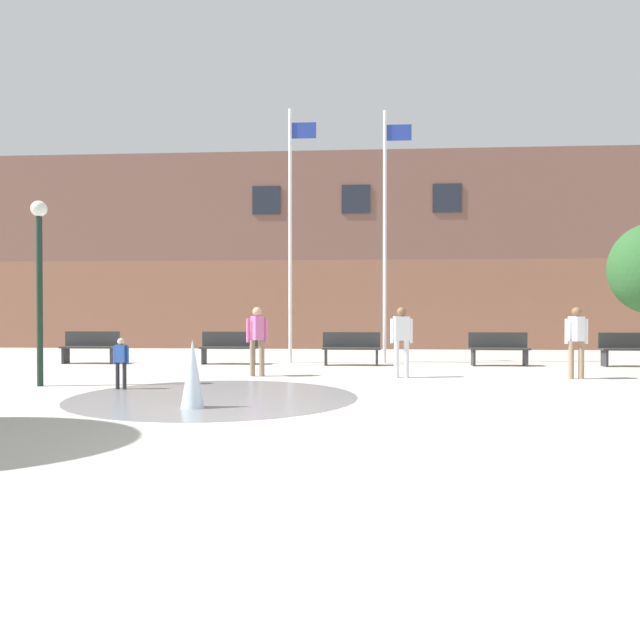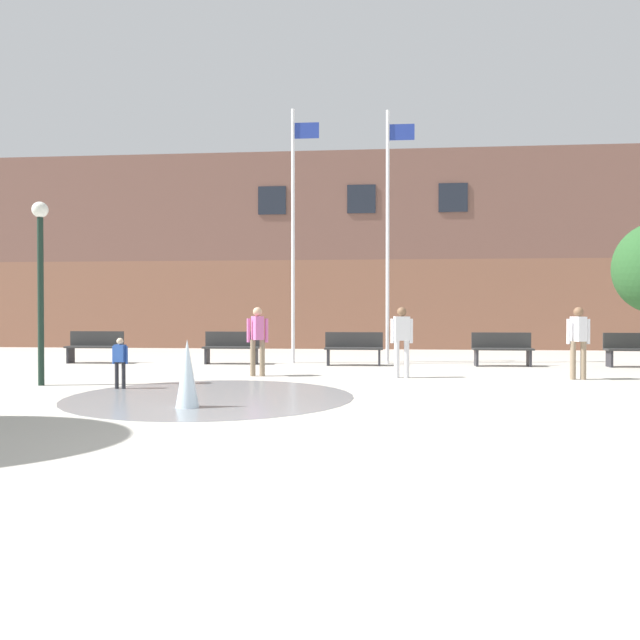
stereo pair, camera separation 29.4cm
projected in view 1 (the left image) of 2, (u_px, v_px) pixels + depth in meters
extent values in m
plane|color=#B2ADA3|center=(340.00, 447.00, 6.94)|extent=(100.00, 100.00, 0.00)
cube|color=brown|center=(356.00, 305.00, 27.23)|extent=(36.00, 6.00, 3.48)
cube|color=brown|center=(357.00, 216.00, 27.16)|extent=(36.00, 6.00, 4.26)
cube|color=#1E232D|center=(266.00, 200.00, 24.38)|extent=(1.10, 0.06, 1.10)
cube|color=#1E232D|center=(356.00, 199.00, 24.15)|extent=(1.10, 0.06, 1.10)
cube|color=#1E232D|center=(447.00, 198.00, 23.91)|extent=(1.10, 0.06, 1.10)
cylinder|color=gray|center=(214.00, 397.00, 10.92)|extent=(5.03, 5.03, 0.01)
cone|color=silver|center=(193.00, 374.00, 9.68)|extent=(0.37, 0.37, 1.07)
cube|color=#28282D|center=(66.00, 356.00, 17.76)|extent=(0.06, 0.40, 0.44)
cube|color=#28282D|center=(114.00, 356.00, 17.66)|extent=(0.06, 0.40, 0.44)
cube|color=#2D2D2D|center=(89.00, 347.00, 17.71)|extent=(1.60, 0.44, 0.05)
cube|color=#2D2D2D|center=(92.00, 339.00, 17.90)|extent=(1.60, 0.04, 0.42)
cube|color=#28282D|center=(204.00, 356.00, 17.57)|extent=(0.06, 0.40, 0.44)
cube|color=#28282D|center=(253.00, 356.00, 17.48)|extent=(0.06, 0.40, 0.44)
cube|color=#2D2D2D|center=(229.00, 348.00, 17.52)|extent=(1.60, 0.44, 0.05)
cube|color=#2D2D2D|center=(230.00, 339.00, 17.72)|extent=(1.60, 0.04, 0.42)
cube|color=#28282D|center=(326.00, 357.00, 17.18)|extent=(0.06, 0.40, 0.44)
cube|color=#28282D|center=(377.00, 358.00, 17.08)|extent=(0.06, 0.40, 0.44)
cube|color=#2D2D2D|center=(351.00, 349.00, 17.13)|extent=(1.60, 0.44, 0.05)
cube|color=#2D2D2D|center=(351.00, 340.00, 17.32)|extent=(1.60, 0.04, 0.42)
cube|color=#28282D|center=(473.00, 358.00, 17.02)|extent=(0.06, 0.40, 0.44)
cube|color=#28282D|center=(525.00, 358.00, 16.93)|extent=(0.06, 0.40, 0.44)
cube|color=#2D2D2D|center=(499.00, 349.00, 16.97)|extent=(1.60, 0.44, 0.05)
cube|color=#2D2D2D|center=(498.00, 340.00, 17.16)|extent=(1.60, 0.04, 0.42)
cube|color=#28282D|center=(605.00, 358.00, 16.82)|extent=(0.06, 0.40, 0.44)
cube|color=#2D2D2D|center=(631.00, 349.00, 16.77)|extent=(1.60, 0.44, 0.05)
cube|color=#2D2D2D|center=(628.00, 340.00, 16.97)|extent=(1.60, 0.04, 0.42)
cylinder|color=silver|center=(397.00, 359.00, 14.04)|extent=(0.12, 0.12, 0.84)
cylinder|color=silver|center=(406.00, 359.00, 14.02)|extent=(0.12, 0.12, 0.84)
cube|color=white|center=(402.00, 328.00, 14.02)|extent=(0.37, 0.26, 0.54)
sphere|color=brown|center=(402.00, 312.00, 14.01)|extent=(0.21, 0.21, 0.21)
cylinder|color=white|center=(392.00, 331.00, 14.03)|extent=(0.08, 0.08, 0.55)
cylinder|color=white|center=(411.00, 331.00, 14.01)|extent=(0.08, 0.08, 0.55)
cylinder|color=#89755B|center=(252.00, 358.00, 14.33)|extent=(0.12, 0.12, 0.84)
cylinder|color=#89755B|center=(262.00, 358.00, 14.31)|extent=(0.12, 0.12, 0.84)
cube|color=pink|center=(257.00, 328.00, 14.31)|extent=(0.34, 0.39, 0.54)
sphere|color=tan|center=(257.00, 312.00, 14.30)|extent=(0.21, 0.21, 0.21)
cylinder|color=pink|center=(248.00, 330.00, 14.32)|extent=(0.08, 0.08, 0.55)
cylinder|color=pink|center=(266.00, 330.00, 14.30)|extent=(0.08, 0.08, 0.55)
cylinder|color=#89755B|center=(571.00, 360.00, 13.77)|extent=(0.12, 0.12, 0.84)
cylinder|color=#89755B|center=(581.00, 360.00, 13.76)|extent=(0.12, 0.12, 0.84)
cube|color=white|center=(576.00, 329.00, 13.75)|extent=(0.29, 0.38, 0.54)
sphere|color=brown|center=(577.00, 312.00, 13.75)|extent=(0.21, 0.21, 0.21)
cylinder|color=white|center=(567.00, 331.00, 13.77)|extent=(0.08, 0.08, 0.55)
cylinder|color=white|center=(586.00, 331.00, 13.74)|extent=(0.08, 0.08, 0.55)
cylinder|color=#28282D|center=(118.00, 376.00, 11.96)|extent=(0.07, 0.07, 0.52)
cylinder|color=#28282D|center=(124.00, 376.00, 11.95)|extent=(0.07, 0.07, 0.52)
cube|color=#284C9E|center=(121.00, 354.00, 11.95)|extent=(0.23, 0.16, 0.33)
sphere|color=beige|center=(121.00, 341.00, 11.94)|extent=(0.13, 0.13, 0.13)
cylinder|color=#284C9E|center=(114.00, 355.00, 11.96)|extent=(0.05, 0.05, 0.34)
cylinder|color=#284C9E|center=(128.00, 355.00, 11.94)|extent=(0.05, 0.05, 0.34)
cylinder|color=silver|center=(290.00, 236.00, 17.88)|extent=(0.10, 0.10, 7.29)
cube|color=#233893|center=(304.00, 130.00, 17.81)|extent=(0.70, 0.02, 0.45)
cylinder|color=silver|center=(385.00, 237.00, 17.70)|extent=(0.10, 0.10, 7.18)
cube|color=#233893|center=(399.00, 133.00, 17.63)|extent=(0.70, 0.02, 0.45)
cylinder|color=#192D23|center=(40.00, 302.00, 12.45)|extent=(0.12, 0.12, 3.39)
sphere|color=white|center=(39.00, 209.00, 12.42)|extent=(0.32, 0.32, 0.32)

